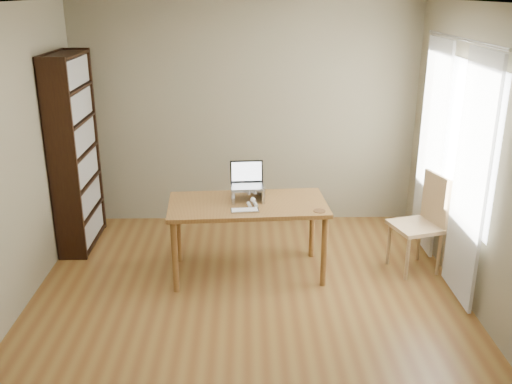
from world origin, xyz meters
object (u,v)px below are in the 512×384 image
Objects in this scene: laptop at (247,180)px; keyboard at (245,210)px; cat at (249,192)px; desk at (248,211)px; chair at (424,220)px; bookshelf at (75,153)px.

keyboard is (-0.03, -0.36, -0.18)m from laptop.
cat is at bearing 76.67° from keyboard.
laptop reaches higher than desk.
chair is (1.75, -0.10, -0.40)m from laptop.
desk is 1.58× the size of chair.
laptop reaches higher than chair.
laptop is 0.69× the size of cat.
desk is 0.24m from keyboard.
laptop is 1.25× the size of keyboard.
keyboard is at bearing -98.24° from laptop.
bookshelf is 2.08m from keyboard.
laptop is 0.34× the size of chair.
laptop is (1.84, -0.62, -0.11)m from bookshelf.
bookshelf reaches higher than keyboard.
bookshelf reaches higher than chair.
bookshelf is 2.03m from desk.
cat is at bearing 77.97° from desk.
keyboard is 0.34m from cat.
keyboard is 0.27× the size of chair.
bookshelf reaches higher than desk.
chair is at bearing -13.31° from cat.
bookshelf is 3.70m from chair.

